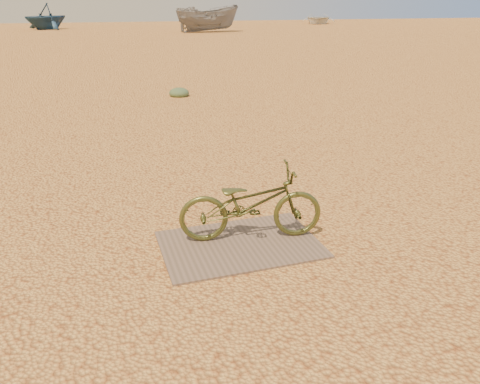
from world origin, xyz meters
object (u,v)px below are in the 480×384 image
object	(u,v)px
boat_far_left	(45,16)
boat_far_right	(318,19)
plywood_board	(240,244)
boat_mid_right	(208,19)
bicycle	(251,204)

from	to	relation	value
boat_far_left	boat_far_right	distance (m)	29.40
boat_far_left	boat_far_right	bearing A→B (deg)	55.55
plywood_board	boat_mid_right	size ratio (longest dim) A/B	0.29
plywood_board	boat_mid_right	world-z (taller)	boat_mid_right
plywood_board	boat_far_right	world-z (taller)	boat_far_right
boat_far_left	bicycle	bearing A→B (deg)	-35.64
plywood_board	boat_far_left	distance (m)	44.72
boat_mid_right	boat_far_right	size ratio (longest dim) A/B	1.02
boat_mid_right	bicycle	bearing A→B (deg)	158.71
plywood_board	bicycle	size ratio (longest dim) A/B	1.08
plywood_board	boat_mid_right	bearing A→B (deg)	76.01
boat_far_left	boat_mid_right	bearing A→B (deg)	15.63
bicycle	boat_far_right	bearing A→B (deg)	-16.79
bicycle	plywood_board	bearing A→B (deg)	133.22
plywood_board	boat_far_right	size ratio (longest dim) A/B	0.30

